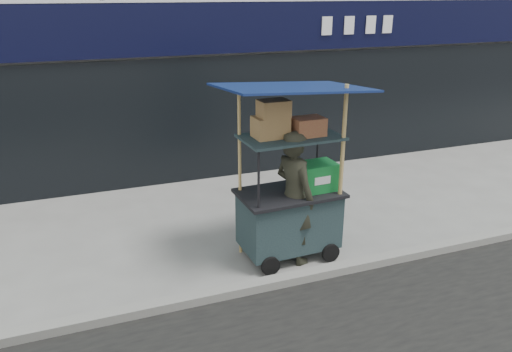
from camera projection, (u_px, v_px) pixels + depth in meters
name	position (u px, v px, depth m)	size (l,w,h in m)	color
ground	(305.00, 271.00, 6.74)	(80.00, 80.00, 0.00)	slate
curb	(312.00, 275.00, 6.54)	(80.00, 0.18, 0.12)	gray
vendor_cart	(291.00, 198.00, 6.86)	(1.91, 1.38, 2.51)	#19272B
vendor_man	(294.00, 197.00, 6.74)	(0.68, 0.45, 1.87)	#292A1F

